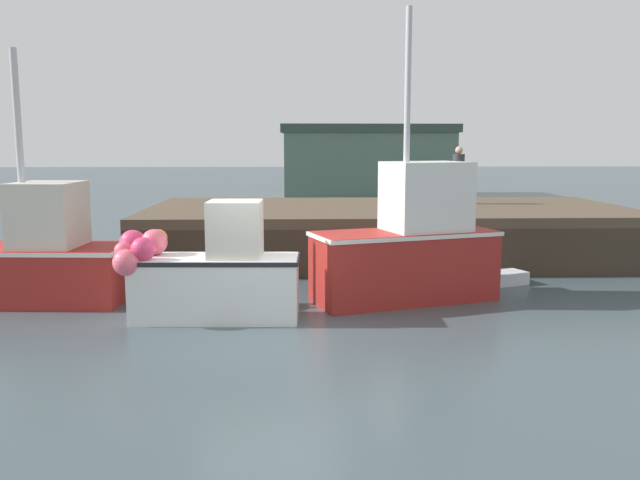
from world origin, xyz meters
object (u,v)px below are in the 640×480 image
object	(u,v)px
fishing_boat_mid	(410,246)
dockworker	(458,175)
fishing_boat_near_left	(32,259)
fishing_boat_near_right	(212,274)
rowboat	(486,280)
mooring_buoy_foreground	(263,291)

from	to	relation	value
fishing_boat_mid	dockworker	xyz separation A→B (m)	(2.44, 6.02, 1.15)
fishing_boat_near_left	fishing_boat_near_right	xyz separation A→B (m)	(3.80, -1.45, -0.03)
fishing_boat_mid	rowboat	world-z (taller)	fishing_boat_mid
fishing_boat_near_left	dockworker	bearing A→B (deg)	30.41
fishing_boat_near_right	dockworker	size ratio (longest dim) A/B	1.98
fishing_boat_near_right	mooring_buoy_foreground	distance (m)	1.33
fishing_boat_near_left	dockworker	world-z (taller)	fishing_boat_near_left
fishing_boat_near_left	rowboat	xyz separation A→B (m)	(9.62, 1.15, -0.74)
dockworker	fishing_boat_near_left	bearing A→B (deg)	-149.59
dockworker	fishing_boat_mid	bearing A→B (deg)	-112.10
fishing_boat_near_left	fishing_boat_near_right	bearing A→B (deg)	-20.86
fishing_boat_near_left	fishing_boat_near_right	distance (m)	4.07
dockworker	rowboat	bearing A→B (deg)	-95.65
rowboat	mooring_buoy_foreground	size ratio (longest dim) A/B	2.83
fishing_boat_near_left	mooring_buoy_foreground	xyz separation A→B (m)	(4.67, -0.58, -0.56)
fishing_boat_near_left	mooring_buoy_foreground	size ratio (longest dim) A/B	6.88
dockworker	mooring_buoy_foreground	xyz separation A→B (m)	(-5.42, -6.50, -1.95)
fishing_boat_near_right	fishing_boat_mid	xyz separation A→B (m)	(3.84, 1.36, 0.27)
rowboat	fishing_boat_near_right	bearing A→B (deg)	-155.94
fishing_boat_near_right	rowboat	world-z (taller)	fishing_boat_near_right
fishing_boat_near_right	dockworker	xyz separation A→B (m)	(6.29, 7.37, 1.42)
fishing_boat_near_left	fishing_boat_mid	distance (m)	7.65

